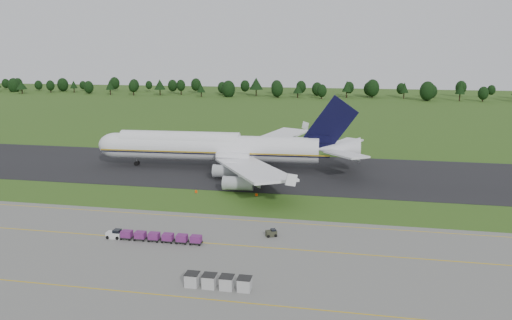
% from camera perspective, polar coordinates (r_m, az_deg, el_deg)
% --- Properties ---
extents(ground, '(600.00, 600.00, 0.00)m').
position_cam_1_polar(ground, '(103.71, -3.14, -4.89)').
color(ground, '#2D4F17').
rests_on(ground, ground).
extents(apron, '(300.00, 52.00, 0.06)m').
position_cam_1_polar(apron, '(73.42, -9.62, -12.76)').
color(apron, slate).
rests_on(apron, ground).
extents(taxiway, '(300.00, 40.00, 0.08)m').
position_cam_1_polar(taxiway, '(130.03, -0.20, -1.19)').
color(taxiway, black).
rests_on(taxiway, ground).
extents(apron_markings, '(300.00, 30.20, 0.01)m').
position_cam_1_polar(apron_markings, '(79.41, -7.86, -10.63)').
color(apron_markings, gold).
rests_on(apron_markings, apron).
extents(tree_line, '(529.99, 22.60, 11.94)m').
position_cam_1_polar(tree_line, '(318.89, 6.38, 8.16)').
color(tree_line, black).
rests_on(tree_line, ground).
extents(aircraft, '(70.47, 68.76, 19.82)m').
position_cam_1_polar(aircraft, '(131.60, -4.21, 1.46)').
color(aircraft, white).
rests_on(aircraft, ground).
extents(baggage_train, '(16.59, 1.50, 1.45)m').
position_cam_1_polar(baggage_train, '(85.25, -11.77, -8.54)').
color(baggage_train, silver).
rests_on(baggage_train, apron).
extents(utility_cart, '(2.10, 1.74, 1.00)m').
position_cam_1_polar(utility_cart, '(85.58, 1.75, -8.40)').
color(utility_cart, '#2F3122').
rests_on(utility_cart, apron).
extents(uld_row, '(9.03, 1.83, 1.81)m').
position_cam_1_polar(uld_row, '(68.50, -4.35, -13.69)').
color(uld_row, '#AAAAAA').
rests_on(uld_row, apron).
extents(edge_markers, '(14.06, 0.30, 0.60)m').
position_cam_1_polar(edge_markers, '(109.21, -3.45, -3.82)').
color(edge_markers, '#F54107').
rests_on(edge_markers, ground).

